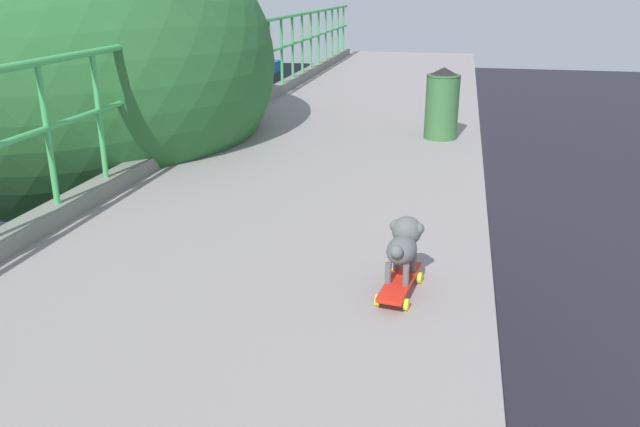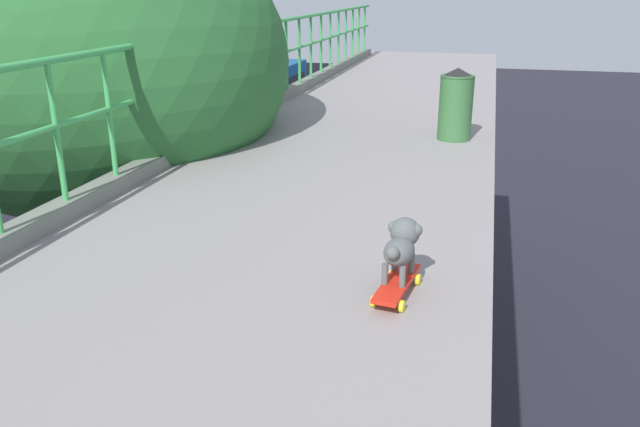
{
  "view_description": "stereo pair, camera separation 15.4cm",
  "coord_description": "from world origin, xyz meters",
  "px_view_note": "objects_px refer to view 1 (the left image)",
  "views": [
    {
      "loc": [
        2.6,
        -0.51,
        7.13
      ],
      "look_at": [
        1.81,
        3.14,
        5.8
      ],
      "focal_mm": 36.09,
      "sensor_mm": 36.0,
      "label": 1
    },
    {
      "loc": [
        2.75,
        -0.47,
        7.13
      ],
      "look_at": [
        1.81,
        3.14,
        5.8
      ],
      "focal_mm": 36.09,
      "sensor_mm": 36.0,
      "label": 2
    }
  ],
  "objects_px": {
    "car_black_seventh": "(230,194)",
    "city_bus": "(232,98)",
    "small_dog": "(404,242)",
    "toy_skateboard": "(400,283)",
    "litter_bin": "(442,102)",
    "car_blue_sixth": "(60,229)",
    "car_grey_fifth": "(107,301)"
  },
  "relations": [
    {
      "from": "car_blue_sixth",
      "to": "small_dog",
      "type": "xyz_separation_m",
      "value": [
        10.42,
        -11.47,
        5.08
      ]
    },
    {
      "from": "car_black_seventh",
      "to": "litter_bin",
      "type": "bearing_deg",
      "value": -59.06
    },
    {
      "from": "small_dog",
      "to": "car_grey_fifth",
      "type": "bearing_deg",
      "value": 131.49
    },
    {
      "from": "city_bus",
      "to": "litter_bin",
      "type": "height_order",
      "value": "litter_bin"
    },
    {
      "from": "small_dog",
      "to": "litter_bin",
      "type": "height_order",
      "value": "litter_bin"
    },
    {
      "from": "car_blue_sixth",
      "to": "litter_bin",
      "type": "xyz_separation_m",
      "value": [
        10.49,
        -7.54,
        5.2
      ]
    },
    {
      "from": "car_black_seventh",
      "to": "toy_skateboard",
      "type": "bearing_deg",
      "value": -66.25
    },
    {
      "from": "toy_skateboard",
      "to": "litter_bin",
      "type": "height_order",
      "value": "litter_bin"
    },
    {
      "from": "toy_skateboard",
      "to": "small_dog",
      "type": "height_order",
      "value": "small_dog"
    },
    {
      "from": "car_black_seventh",
      "to": "small_dog",
      "type": "height_order",
      "value": "small_dog"
    },
    {
      "from": "city_bus",
      "to": "small_dog",
      "type": "height_order",
      "value": "small_dog"
    },
    {
      "from": "toy_skateboard",
      "to": "small_dog",
      "type": "bearing_deg",
      "value": 85.8
    },
    {
      "from": "car_blue_sixth",
      "to": "small_dog",
      "type": "distance_m",
      "value": 16.31
    },
    {
      "from": "car_black_seventh",
      "to": "city_bus",
      "type": "distance_m",
      "value": 12.17
    },
    {
      "from": "car_grey_fifth",
      "to": "city_bus",
      "type": "height_order",
      "value": "city_bus"
    },
    {
      "from": "small_dog",
      "to": "litter_bin",
      "type": "distance_m",
      "value": 3.93
    },
    {
      "from": "car_black_seventh",
      "to": "toy_skateboard",
      "type": "distance_m",
      "value": 17.67
    },
    {
      "from": "car_blue_sixth",
      "to": "car_black_seventh",
      "type": "distance_m",
      "value": 5.36
    },
    {
      "from": "city_bus",
      "to": "small_dog",
      "type": "relative_size",
      "value": 25.32
    },
    {
      "from": "car_blue_sixth",
      "to": "car_black_seventh",
      "type": "bearing_deg",
      "value": 48.1
    },
    {
      "from": "car_black_seventh",
      "to": "litter_bin",
      "type": "distance_m",
      "value": 14.42
    },
    {
      "from": "litter_bin",
      "to": "car_grey_fifth",
      "type": "bearing_deg",
      "value": 150.8
    },
    {
      "from": "small_dog",
      "to": "car_black_seventh",
      "type": "bearing_deg",
      "value": 113.89
    },
    {
      "from": "car_blue_sixth",
      "to": "small_dog",
      "type": "bearing_deg",
      "value": -47.73
    },
    {
      "from": "toy_skateboard",
      "to": "small_dog",
      "type": "distance_m",
      "value": 0.23
    },
    {
      "from": "city_bus",
      "to": "car_black_seventh",
      "type": "bearing_deg",
      "value": -71.04
    },
    {
      "from": "litter_bin",
      "to": "car_blue_sixth",
      "type": "bearing_deg",
      "value": 144.29
    },
    {
      "from": "car_grey_fifth",
      "to": "litter_bin",
      "type": "xyz_separation_m",
      "value": [
        7.0,
        -3.91,
        5.25
      ]
    },
    {
      "from": "car_grey_fifth",
      "to": "litter_bin",
      "type": "height_order",
      "value": "litter_bin"
    },
    {
      "from": "car_grey_fifth",
      "to": "car_black_seventh",
      "type": "bearing_deg",
      "value": 89.29
    },
    {
      "from": "car_black_seventh",
      "to": "small_dog",
      "type": "bearing_deg",
      "value": -66.11
    },
    {
      "from": "litter_bin",
      "to": "city_bus",
      "type": "bearing_deg",
      "value": 115.26
    }
  ]
}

